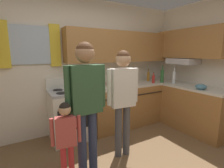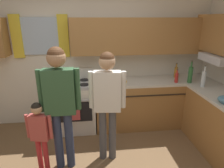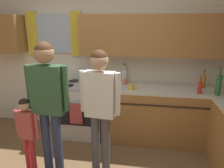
% 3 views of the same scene
% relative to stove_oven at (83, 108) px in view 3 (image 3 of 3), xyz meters
% --- Properties ---
extents(back_wall_unit, '(4.60, 0.42, 2.60)m').
position_rel_stove_oven_xyz_m(back_wall_unit, '(0.35, 0.28, 0.98)').
color(back_wall_unit, silver).
rests_on(back_wall_unit, ground).
extents(kitchen_counter_run, '(2.19, 1.87, 0.90)m').
position_rel_stove_oven_xyz_m(kitchen_counter_run, '(1.76, -0.35, -0.02)').
color(kitchen_counter_run, '#9E6B38').
rests_on(kitchen_counter_run, ground).
extents(stove_oven, '(0.72, 0.67, 1.10)m').
position_rel_stove_oven_xyz_m(stove_oven, '(0.00, 0.00, 0.00)').
color(stove_oven, silver).
rests_on(stove_oven, ground).
extents(bottle_sauce_red, '(0.06, 0.06, 0.25)m').
position_rel_stove_oven_xyz_m(bottle_sauce_red, '(1.81, -0.19, 0.53)').
color(bottle_sauce_red, red).
rests_on(bottle_sauce_red, kitchen_counter_run).
extents(bottle_milk_white, '(0.08, 0.08, 0.31)m').
position_rel_stove_oven_xyz_m(bottle_milk_white, '(0.68, 0.23, 0.55)').
color(bottle_milk_white, white).
rests_on(bottle_milk_white, kitchen_counter_run).
extents(bottle_wine_green, '(0.08, 0.08, 0.39)m').
position_rel_stove_oven_xyz_m(bottle_wine_green, '(2.05, -0.22, 0.58)').
color(bottle_wine_green, '#2D6633').
rests_on(bottle_wine_green, kitchen_counter_run).
extents(bottle_oil_amber, '(0.06, 0.06, 0.29)m').
position_rel_stove_oven_xyz_m(bottle_oil_amber, '(1.93, 0.10, 0.54)').
color(bottle_oil_amber, '#B27223').
rests_on(bottle_oil_amber, kitchen_counter_run).
extents(mug_mustard_yellow, '(0.12, 0.08, 0.09)m').
position_rel_stove_oven_xyz_m(mug_mustard_yellow, '(0.84, -0.19, 0.48)').
color(mug_mustard_yellow, gold).
rests_on(mug_mustard_yellow, kitchen_counter_run).
extents(cup_terracotta, '(0.11, 0.07, 0.08)m').
position_rel_stove_oven_xyz_m(cup_terracotta, '(0.72, 0.10, 0.47)').
color(cup_terracotta, '#B76642').
rests_on(cup_terracotta, kitchen_counter_run).
extents(adult_holding_child, '(0.52, 0.23, 1.68)m').
position_rel_stove_oven_xyz_m(adult_holding_child, '(-0.10, -1.02, 0.59)').
color(adult_holding_child, '#2D3856').
rests_on(adult_holding_child, ground).
extents(adult_in_plaid, '(0.49, 0.22, 1.59)m').
position_rel_stove_oven_xyz_m(adult_in_plaid, '(0.51, -0.92, 0.54)').
color(adult_in_plaid, '#4C4C51').
rests_on(adult_in_plaid, ground).
extents(small_child, '(0.34, 0.14, 1.02)m').
position_rel_stove_oven_xyz_m(small_child, '(-0.38, -1.09, 0.17)').
color(small_child, red).
rests_on(small_child, ground).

